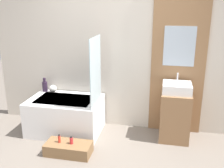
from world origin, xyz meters
TOP-DOWN VIEW (x-y plane):
  - wall_tiled_back at (0.00, 1.58)m, footprint 4.20×0.06m
  - wall_wood_accent at (0.98, 1.53)m, footprint 0.83×0.04m
  - bathtub at (-0.75, 1.14)m, footprint 1.15×0.78m
  - glass_shower_screen at (-0.21, 1.05)m, footprint 0.01×0.57m
  - wooden_step_bench at (-0.47, 0.49)m, footprint 0.65×0.31m
  - vanity_cabinet at (0.98, 1.27)m, footprint 0.44×0.49m
  - sink at (0.98, 1.27)m, footprint 0.42×0.39m
  - vase_tall_dark at (-1.23, 1.44)m, footprint 0.09×0.09m
  - vase_round_light at (-1.08, 1.42)m, footprint 0.13×0.13m
  - bottle_soap_primary at (-0.60, 0.49)m, footprint 0.04×0.04m
  - bottle_soap_secondary at (-0.42, 0.49)m, footprint 0.05×0.05m

SIDE VIEW (x-z plane):
  - wooden_step_bench at x=-0.47m, z-range 0.00..0.17m
  - bottle_soap_secondary at x=-0.42m, z-range 0.16..0.27m
  - bottle_soap_primary at x=-0.60m, z-range 0.16..0.28m
  - bathtub at x=-0.75m, z-range 0.00..0.57m
  - vanity_cabinet at x=0.98m, z-range 0.00..0.76m
  - vase_round_light at x=-1.08m, z-range 0.57..0.69m
  - vase_tall_dark at x=-1.23m, z-range 0.54..0.78m
  - sink at x=0.98m, z-range 0.69..0.97m
  - glass_shower_screen at x=-0.21m, z-range 0.57..1.59m
  - wall_tiled_back at x=0.00m, z-range 0.00..2.60m
  - wall_wood_accent at x=0.98m, z-range 0.01..2.61m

